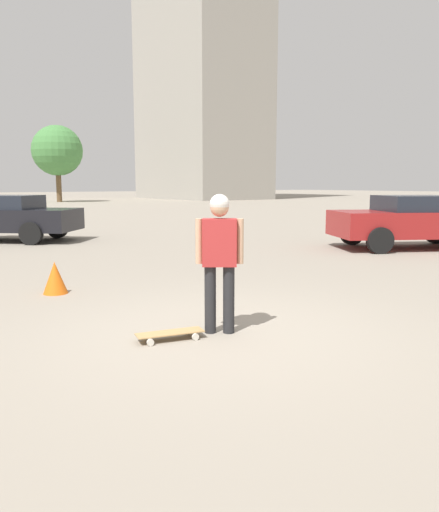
% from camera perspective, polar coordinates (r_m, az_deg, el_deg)
% --- Properties ---
extents(ground_plane, '(220.00, 220.00, 0.00)m').
position_cam_1_polar(ground_plane, '(5.92, -0.00, -8.73)').
color(ground_plane, gray).
extents(person, '(0.46, 0.39, 1.62)m').
position_cam_1_polar(person, '(5.72, -0.00, 0.58)').
color(person, '#262628').
rests_on(person, ground_plane).
extents(skateboard, '(0.79, 0.40, 0.09)m').
position_cam_1_polar(skateboard, '(5.66, -5.68, -8.82)').
color(skateboard, tan).
rests_on(skateboard, ground_plane).
extents(car_parked_near, '(4.52, 3.58, 1.43)m').
position_cam_1_polar(car_parked_near, '(14.47, 21.12, 3.82)').
color(car_parked_near, maroon).
rests_on(car_parked_near, ground_plane).
extents(building_block_distant, '(9.97, 15.89, 41.93)m').
position_cam_1_polar(building_block_distant, '(64.28, -2.18, 25.61)').
color(building_block_distant, '#9E998E').
rests_on(building_block_distant, ground_plane).
extents(tree_distant, '(4.85, 4.85, 7.40)m').
position_cam_1_polar(tree_distant, '(51.89, -18.05, 11.37)').
color(tree_distant, brown).
rests_on(tree_distant, ground_plane).
extents(traffic_cone, '(0.39, 0.39, 0.51)m').
position_cam_1_polar(traffic_cone, '(8.34, -18.29, -2.37)').
color(traffic_cone, orange).
rests_on(traffic_cone, ground_plane).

